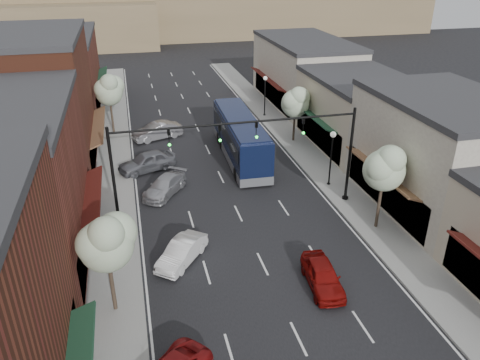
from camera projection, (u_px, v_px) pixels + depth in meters
ground at (273, 285)px, 25.40m from camera, size 160.00×160.00×0.00m
sidewalk_left at (113, 164)px, 39.71m from camera, size 2.80×73.00×0.15m
sidewalk_right at (300, 146)px, 43.30m from camera, size 2.80×73.00×0.15m
curb_left at (130, 163)px, 40.01m from camera, size 0.25×73.00×0.17m
curb_right at (285, 148)px, 43.00m from camera, size 0.25×73.00×0.17m
bldg_left_midfar at (30, 103)px, 37.42m from camera, size 10.14×14.10×10.90m
bldg_left_far at (55, 73)px, 51.93m from camera, size 10.14×18.10×8.40m
bldg_right_midnear at (440, 154)px, 31.85m from camera, size 9.14×12.10×7.90m
bldg_right_midfar at (358, 112)px, 42.64m from camera, size 9.14×12.10×6.40m
bldg_right_far at (304, 72)px, 54.64m from camera, size 9.14×16.10×7.40m
hill_far at (149, 4)px, 101.26m from camera, size 120.00×30.00×12.00m
hill_near at (18, 26)px, 86.32m from camera, size 50.00×20.00×8.00m
signal_mast_right at (319, 144)px, 31.55m from camera, size 8.22×0.46×7.00m
signal_mast_left at (151, 160)px, 29.14m from camera, size 8.22×0.46×7.00m
tree_right_near at (386, 167)px, 28.67m from camera, size 2.85×2.65×5.95m
tree_right_far at (296, 101)px, 42.83m from camera, size 2.85×2.65×5.43m
tree_left_near at (107, 241)px, 21.73m from camera, size 2.85×2.65×5.69m
tree_left_far at (109, 89)px, 44.24m from camera, size 2.85×2.65×6.13m
lamp_post_near at (332, 150)px, 34.91m from camera, size 0.44×0.44×4.44m
lamp_post_far at (265, 89)px, 50.17m from camera, size 0.44×0.44×4.44m
coach_bus at (240, 137)px, 40.23m from camera, size 3.04×12.29×3.73m
red_hatchback at (323, 276)px, 25.06m from camera, size 2.01×4.20×1.39m
parked_car_b at (182, 252)px, 27.08m from camera, size 3.54×4.01×1.32m
parked_car_c at (165, 186)px, 34.73m from camera, size 4.08×4.69×1.30m
parked_car_d at (147, 162)px, 38.37m from camera, size 5.11×3.45×1.62m
parked_car_e at (157, 131)px, 44.94m from camera, size 5.06×3.15×1.57m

